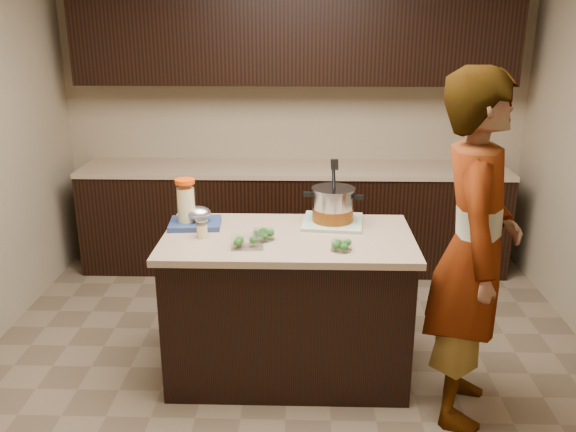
{
  "coord_description": "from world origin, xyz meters",
  "views": [
    {
      "loc": [
        0.1,
        -3.33,
        2.12
      ],
      "look_at": [
        0.0,
        0.0,
        1.02
      ],
      "focal_mm": 38.0,
      "sensor_mm": 36.0,
      "label": 1
    }
  ],
  "objects_px": {
    "person": "(474,252)",
    "stock_pot": "(333,207)",
    "island": "(288,305)",
    "lemonade_pitcher": "(186,205)"
  },
  "relations": [
    {
      "from": "stock_pot",
      "to": "person",
      "type": "relative_size",
      "value": 0.2
    },
    {
      "from": "person",
      "to": "stock_pot",
      "type": "bearing_deg",
      "value": 64.72
    },
    {
      "from": "lemonade_pitcher",
      "to": "person",
      "type": "relative_size",
      "value": 0.15
    },
    {
      "from": "lemonade_pitcher",
      "to": "person",
      "type": "bearing_deg",
      "value": -17.53
    },
    {
      "from": "island",
      "to": "person",
      "type": "xyz_separation_m",
      "value": [
        0.98,
        -0.35,
        0.5
      ]
    },
    {
      "from": "lemonade_pitcher",
      "to": "stock_pot",
      "type": "bearing_deg",
      "value": 4.44
    },
    {
      "from": "lemonade_pitcher",
      "to": "person",
      "type": "xyz_separation_m",
      "value": [
        1.6,
        -0.51,
        -0.09
      ]
    },
    {
      "from": "island",
      "to": "stock_pot",
      "type": "height_order",
      "value": "stock_pot"
    },
    {
      "from": "person",
      "to": "lemonade_pitcher",
      "type": "bearing_deg",
      "value": 86.12
    },
    {
      "from": "stock_pot",
      "to": "person",
      "type": "bearing_deg",
      "value": -28.71
    }
  ]
}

